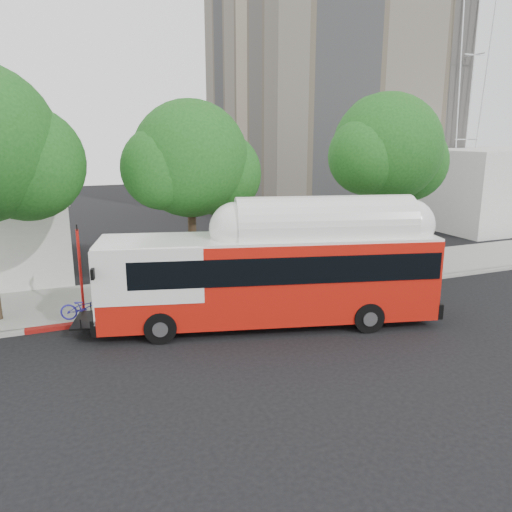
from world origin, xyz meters
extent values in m
plane|color=black|center=(0.00, 0.00, 0.00)|extent=(120.00, 120.00, 0.00)
cube|color=gray|center=(0.00, 6.50, 0.07)|extent=(60.00, 5.00, 0.15)
cube|color=gray|center=(0.00, 3.90, 0.07)|extent=(60.00, 0.30, 0.15)
cube|color=maroon|center=(-3.00, 3.90, 0.08)|extent=(10.00, 0.32, 0.16)
sphere|color=#174B15|center=(-7.41, 5.70, 6.08)|extent=(4.35, 4.35, 4.35)
cylinder|color=#2D2116|center=(-1.00, 6.00, 2.72)|extent=(0.36, 0.36, 5.44)
sphere|color=#174B15|center=(-1.00, 6.00, 6.12)|extent=(5.00, 5.00, 5.00)
sphere|color=#174B15|center=(0.38, 6.20, 5.44)|extent=(3.75, 3.75, 3.75)
cylinder|color=#2D2116|center=(9.00, 5.80, 2.88)|extent=(0.36, 0.36, 5.76)
sphere|color=#174B15|center=(9.00, 5.80, 6.48)|extent=(5.40, 5.40, 5.40)
sphere|color=#174B15|center=(10.48, 6.00, 5.76)|extent=(4.05, 4.05, 4.05)
cube|color=tan|center=(18.00, 28.00, 17.50)|extent=(18.00, 18.00, 35.00)
cube|color=red|center=(0.72, 1.38, 1.86)|extent=(12.71, 5.71, 3.00)
cube|color=black|center=(1.22, 1.25, 2.49)|extent=(11.52, 5.46, 0.98)
cube|color=white|center=(0.72, 1.38, 3.41)|extent=(12.69, 5.63, 0.10)
cube|color=white|center=(2.73, 0.86, 3.68)|extent=(6.94, 3.66, 0.57)
cube|color=black|center=(-5.85, 3.08, 0.52)|extent=(1.27, 2.01, 0.06)
imported|color=#2A219B|center=(-5.85, 3.08, 1.02)|extent=(1.04, 1.88, 0.93)
cylinder|color=red|center=(-5.86, 4.48, 1.83)|extent=(0.11, 0.11, 3.66)
cube|color=black|center=(-5.86, 4.48, 3.75)|extent=(0.05, 0.37, 0.23)
camera|label=1|loc=(-6.52, -15.21, 7.15)|focal=35.00mm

